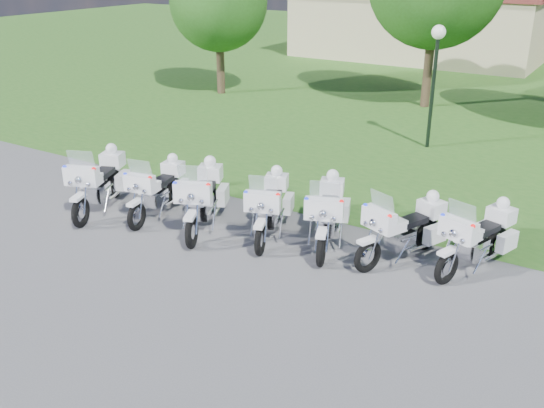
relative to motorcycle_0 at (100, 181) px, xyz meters
The scene contains 11 objects.
ground 4.67m from the motorcycle_0, ahead, with size 100.00×100.00×0.00m, color #58585D.
grass_lawn 26.74m from the motorcycle_0, 80.18° to the left, with size 100.00×48.00×0.01m, color #2E631F.
motorcycle_0 is the anchor object (origin of this frame).
motorcycle_1 1.53m from the motorcycle_0, 19.88° to the left, with size 1.07×2.38×1.61m.
motorcycle_2 2.85m from the motorcycle_0, 10.05° to the left, with size 1.55×2.47×1.78m.
motorcycle_3 4.44m from the motorcycle_0, 12.59° to the left, with size 1.37×2.39×1.68m.
motorcycle_4 5.77m from the motorcycle_0, 12.48° to the left, with size 1.42×2.47×1.74m.
motorcycle_5 7.45m from the motorcycle_0, 11.05° to the left, with size 1.40×2.31×1.64m.
motorcycle_6 8.89m from the motorcycle_0, 11.79° to the left, with size 1.28×2.35×1.64m.
lamp_post 10.91m from the motorcycle_0, 60.99° to the left, with size 0.44×0.44×3.89m.
building_west 27.41m from the motorcycle_0, 93.01° to the left, with size 14.56×8.32×4.10m.
Camera 1 is at (6.39, -8.93, 5.90)m, focal length 40.00 mm.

